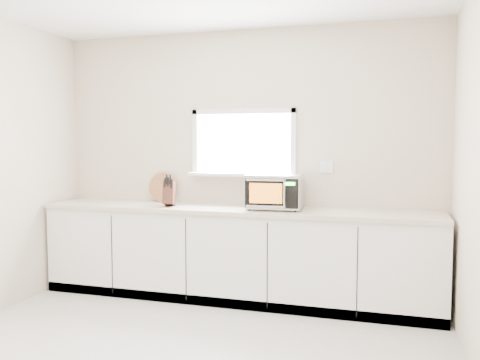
% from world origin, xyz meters
% --- Properties ---
extents(back_wall, '(4.00, 0.17, 2.70)m').
position_xyz_m(back_wall, '(0.00, 2.00, 1.36)').
color(back_wall, beige).
rests_on(back_wall, ground).
extents(cabinets, '(3.92, 0.60, 0.88)m').
position_xyz_m(cabinets, '(0.00, 1.70, 0.44)').
color(cabinets, white).
rests_on(cabinets, ground).
extents(countertop, '(3.92, 0.64, 0.04)m').
position_xyz_m(countertop, '(0.00, 1.69, 0.90)').
color(countertop, beige).
rests_on(countertop, cabinets).
extents(microwave, '(0.54, 0.44, 0.33)m').
position_xyz_m(microwave, '(0.40, 1.70, 1.09)').
color(microwave, black).
rests_on(microwave, countertop).
extents(knife_block, '(0.16, 0.24, 0.32)m').
position_xyz_m(knife_block, '(-0.66, 1.61, 1.06)').
color(knife_block, '#49241A').
rests_on(knife_block, countertop).
extents(cutting_board, '(0.32, 0.08, 0.32)m').
position_xyz_m(cutting_board, '(-0.89, 1.94, 1.08)').
color(cutting_board, '#AB7342').
rests_on(cutting_board, countertop).
extents(coffee_grinder, '(0.13, 0.13, 0.22)m').
position_xyz_m(coffee_grinder, '(0.22, 1.74, 1.03)').
color(coffee_grinder, '#B5B7BD').
rests_on(coffee_grinder, countertop).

